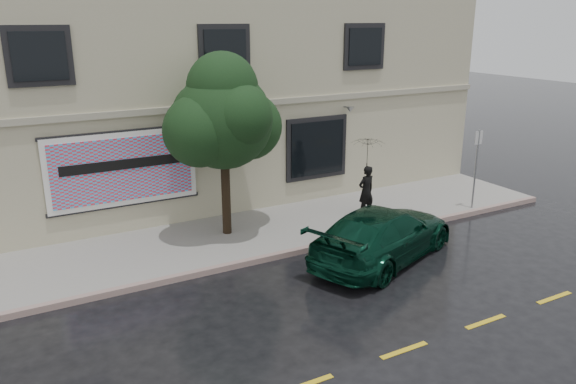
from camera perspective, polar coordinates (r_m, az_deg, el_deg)
ground at (r=13.88m, az=2.28°, el=-8.86°), size 90.00×90.00×0.00m
sidewalk at (r=16.48m, az=-3.57°, el=-4.25°), size 20.00×3.50×0.15m
curb at (r=15.03m, az=-0.68°, el=-6.40°), size 20.00×0.18×0.16m
road_marking at (r=11.42m, az=11.71°, el=-15.46°), size 19.00×0.12×0.01m
building at (r=20.85m, az=-10.64°, el=9.79°), size 20.00×8.12×7.00m
billboard at (r=16.42m, az=-16.40°, el=2.25°), size 4.30×0.16×2.20m
car at (r=14.91m, az=9.64°, el=-4.23°), size 5.33×3.79×1.42m
pedestrian at (r=17.61m, az=7.94°, el=0.09°), size 0.63×0.45×1.62m
umbrella at (r=17.30m, az=8.11°, el=3.93°), size 1.35×1.35×0.81m
street_tree at (r=15.53m, az=-6.58°, el=7.21°), size 2.70×2.70×4.65m
sign_pole at (r=18.95m, az=18.59°, el=2.92°), size 0.32×0.06×2.59m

